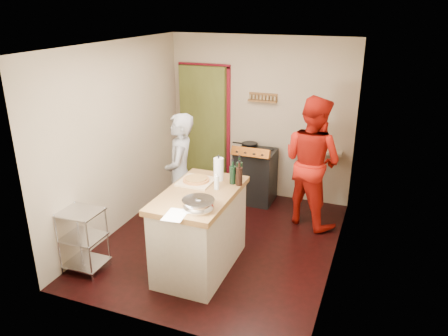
{
  "coord_description": "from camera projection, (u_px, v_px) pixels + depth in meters",
  "views": [
    {
      "loc": [
        1.92,
        -4.84,
        3.07
      ],
      "look_at": [
        0.06,
        0.0,
        1.08
      ],
      "focal_mm": 35.0,
      "sensor_mm": 36.0,
      "label": 1
    }
  ],
  "objects": [
    {
      "name": "back_wall",
      "position": [
        223.0,
        124.0,
        7.32
      ],
      "size": [
        3.0,
        0.44,
        2.6
      ],
      "color": "tan",
      "rests_on": "ground"
    },
    {
      "name": "right_wall",
      "position": [
        341.0,
        166.0,
        4.99
      ],
      "size": [
        0.04,
        3.5,
        2.6
      ],
      "primitive_type": "cube",
      "color": "tan",
      "rests_on": "ground"
    },
    {
      "name": "person_stripe",
      "position": [
        180.0,
        175.0,
        5.96
      ],
      "size": [
        0.59,
        0.72,
        1.7
      ],
      "primitive_type": "imported",
      "rotation": [
        0.0,
        0.0,
        -1.23
      ],
      "color": "silver",
      "rests_on": "ground"
    },
    {
      "name": "left_wall",
      "position": [
        118.0,
        139.0,
        6.0
      ],
      "size": [
        0.04,
        3.5,
        2.6
      ],
      "primitive_type": "cube",
      "color": "tan",
      "rests_on": "ground"
    },
    {
      "name": "person_red",
      "position": [
        312.0,
        162.0,
        6.17
      ],
      "size": [
        1.14,
        1.06,
        1.89
      ],
      "primitive_type": "imported",
      "rotation": [
        0.0,
        0.0,
        2.66
      ],
      "color": "#B4160C",
      "rests_on": "ground"
    },
    {
      "name": "ceiling",
      "position": [
        219.0,
        44.0,
        5.02
      ],
      "size": [
        3.0,
        3.5,
        0.02
      ],
      "primitive_type": "cube",
      "color": "white",
      "rests_on": "back_wall"
    },
    {
      "name": "wire_shelving",
      "position": [
        83.0,
        238.0,
        5.19
      ],
      "size": [
        0.48,
        0.4,
        0.8
      ],
      "color": "silver",
      "rests_on": "ground"
    },
    {
      "name": "stove",
      "position": [
        255.0,
        175.0,
        7.02
      ],
      "size": [
        0.6,
        0.63,
        1.0
      ],
      "color": "black",
      "rests_on": "ground"
    },
    {
      "name": "floor",
      "position": [
        220.0,
        241.0,
        5.96
      ],
      "size": [
        3.5,
        3.5,
        0.0
      ],
      "primitive_type": "plane",
      "color": "black",
      "rests_on": "ground"
    },
    {
      "name": "island",
      "position": [
        200.0,
        229.0,
        5.21
      ],
      "size": [
        0.79,
        1.45,
        1.32
      ],
      "color": "beige",
      "rests_on": "ground"
    }
  ]
}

